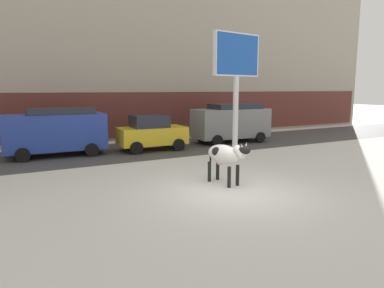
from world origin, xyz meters
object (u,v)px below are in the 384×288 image
(pedestrian_near_billboard, at_px, (80,130))
(car_blue_van, at_px, (56,130))
(cow_holstein, at_px, (224,155))
(billboard, at_px, (237,63))
(car_grey_van, at_px, (231,122))
(car_yellow_hatchback, at_px, (151,133))

(pedestrian_near_billboard, bearing_deg, car_blue_van, -120.91)
(cow_holstein, distance_m, pedestrian_near_billboard, 11.14)
(billboard, distance_m, pedestrian_near_billboard, 10.04)
(car_blue_van, distance_m, car_grey_van, 9.92)
(car_grey_van, bearing_deg, car_yellow_hatchback, -176.43)
(pedestrian_near_billboard, bearing_deg, car_grey_van, -20.43)
(cow_holstein, distance_m, car_yellow_hatchback, 7.41)
(car_blue_van, height_order, pedestrian_near_billboard, car_blue_van)
(cow_holstein, xyz_separation_m, pedestrian_near_billboard, (-2.67, 10.82, -0.12))
(car_yellow_hatchback, bearing_deg, car_grey_van, 3.57)
(car_yellow_hatchback, bearing_deg, billboard, -63.96)
(cow_holstein, bearing_deg, car_yellow_hatchback, 87.47)
(cow_holstein, bearing_deg, billboard, 49.34)
(cow_holstein, relative_size, car_blue_van, 0.42)
(cow_holstein, bearing_deg, car_blue_van, 118.00)
(billboard, height_order, car_yellow_hatchback, billboard)
(cow_holstein, relative_size, billboard, 0.35)
(car_yellow_hatchback, relative_size, pedestrian_near_billboard, 2.05)
(car_yellow_hatchback, height_order, pedestrian_near_billboard, car_yellow_hatchback)
(car_blue_van, bearing_deg, billboard, -37.15)
(cow_holstein, height_order, pedestrian_near_billboard, pedestrian_near_billboard)
(car_blue_van, distance_m, pedestrian_near_billboard, 3.20)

